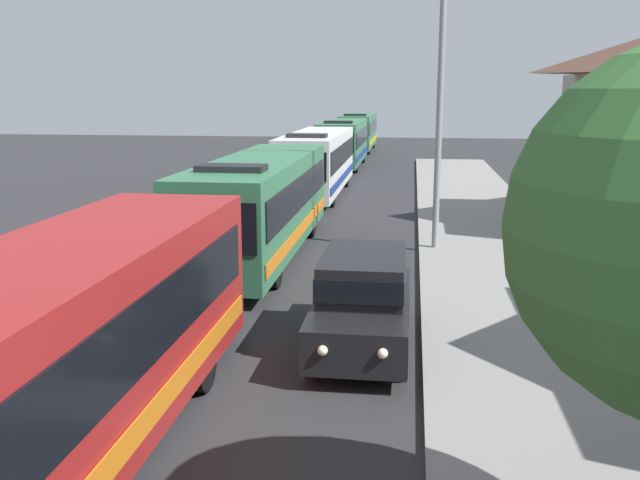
% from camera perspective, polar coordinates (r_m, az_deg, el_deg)
% --- Properties ---
extents(bus_lead, '(2.58, 10.87, 3.21)m').
position_cam_1_polar(bus_lead, '(9.70, -21.62, -9.23)').
color(bus_lead, maroon).
rests_on(bus_lead, ground_plane).
extents(bus_second_in_line, '(2.58, 11.28, 3.21)m').
position_cam_1_polar(bus_second_in_line, '(21.47, -4.91, 3.08)').
color(bus_second_in_line, '#33724C').
rests_on(bus_second_in_line, ground_plane).
extents(bus_middle, '(2.58, 11.29, 3.21)m').
position_cam_1_polar(bus_middle, '(34.14, -0.22, 6.53)').
color(bus_middle, silver).
rests_on(bus_middle, ground_plane).
extents(bus_fourth_in_line, '(2.58, 10.62, 3.21)m').
position_cam_1_polar(bus_fourth_in_line, '(46.85, 1.93, 8.08)').
color(bus_fourth_in_line, '#33724C').
rests_on(bus_fourth_in_line, ground_plane).
extents(bus_rear, '(2.58, 11.06, 3.21)m').
position_cam_1_polar(bus_rear, '(59.52, 3.16, 8.96)').
color(bus_rear, '#33724C').
rests_on(bus_rear, ground_plane).
extents(white_suv, '(1.86, 4.77, 1.90)m').
position_cam_1_polar(white_suv, '(13.96, 3.55, -4.70)').
color(white_suv, black).
rests_on(white_suv, ground_plane).
extents(streetlamp_mid, '(5.87, 0.28, 8.42)m').
position_cam_1_polar(streetlamp_mid, '(22.02, 9.88, 12.58)').
color(streetlamp_mid, gray).
rests_on(streetlamp_mid, sidewalk).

